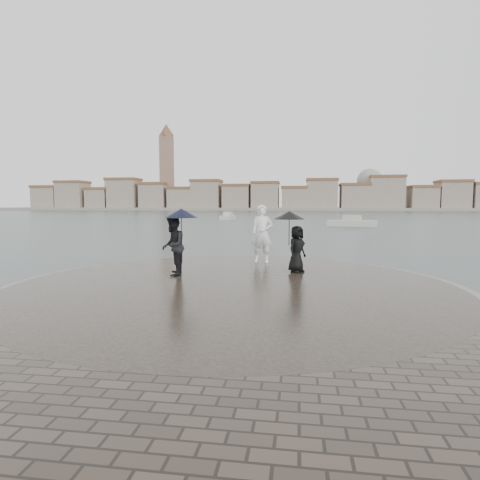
# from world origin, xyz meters

# --- Properties ---
(ground) EXTENTS (400.00, 400.00, 0.00)m
(ground) POSITION_xyz_m (0.00, 0.00, 0.00)
(ground) COLOR #2B3835
(ground) RESTS_ON ground
(kerb_ring) EXTENTS (12.50, 12.50, 0.32)m
(kerb_ring) POSITION_xyz_m (0.00, 3.50, 0.16)
(kerb_ring) COLOR gray
(kerb_ring) RESTS_ON ground
(quay_tip) EXTENTS (11.90, 11.90, 0.36)m
(quay_tip) POSITION_xyz_m (0.00, 3.50, 0.18)
(quay_tip) COLOR #2D261E
(quay_tip) RESTS_ON ground
(statue) EXTENTS (0.79, 0.52, 2.15)m
(statue) POSITION_xyz_m (0.41, 7.65, 1.44)
(statue) COLOR white
(statue) RESTS_ON quay_tip
(visitor_left) EXTENTS (1.18, 1.11, 2.04)m
(visitor_left) POSITION_xyz_m (-1.97, 4.53, 1.47)
(visitor_left) COLOR black
(visitor_left) RESTS_ON quay_tip
(visitor_right) EXTENTS (1.17, 1.06, 1.95)m
(visitor_right) POSITION_xyz_m (1.61, 5.70, 1.49)
(visitor_right) COLOR black
(visitor_right) RESTS_ON quay_tip
(far_skyline) EXTENTS (260.00, 20.00, 37.00)m
(far_skyline) POSITION_xyz_m (-6.29, 160.71, 5.61)
(far_skyline) COLOR gray
(far_skyline) RESTS_ON ground
(boats) EXTENTS (21.45, 21.85, 1.50)m
(boats) POSITION_xyz_m (-0.96, 49.21, 0.38)
(boats) COLOR beige
(boats) RESTS_ON ground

